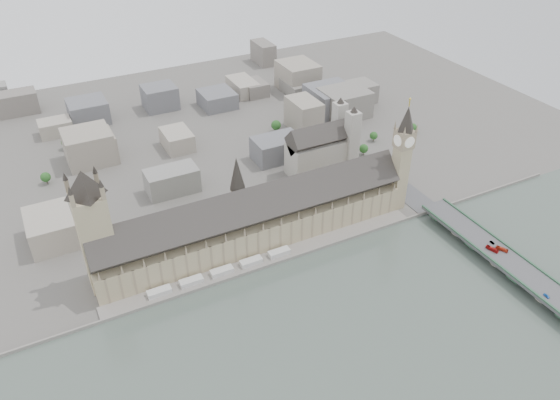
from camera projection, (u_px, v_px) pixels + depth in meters
name	position (u px, v px, depth m)	size (l,w,h in m)	color
ground	(264.00, 255.00, 446.17)	(900.00, 900.00, 0.00)	#595651
embankment_wall	(272.00, 264.00, 434.28)	(600.00, 1.50, 3.00)	gray
river_terrace	(268.00, 259.00, 440.08)	(270.00, 15.00, 2.00)	gray
terrace_tents	(222.00, 271.00, 423.64)	(118.00, 7.00, 4.00)	silver
palace_of_westminster	(253.00, 220.00, 447.97)	(265.00, 40.73, 55.44)	tan
elizabeth_tower	(403.00, 151.00, 471.75)	(17.00, 17.00, 107.50)	tan
victoria_tower	(93.00, 225.00, 388.23)	(30.00, 30.00, 100.00)	tan
central_tower	(237.00, 183.00, 429.10)	(13.00, 13.00, 48.00)	gray
westminster_bridge	(492.00, 253.00, 440.13)	(25.00, 325.00, 10.25)	#474749
bridge_parapets	(538.00, 281.00, 404.15)	(25.00, 235.00, 1.15)	#2F573C
westminster_abbey	(322.00, 148.00, 544.10)	(68.00, 36.00, 64.00)	#A19D91
city_skyline_inland	(170.00, 118.00, 616.05)	(720.00, 360.00, 38.00)	gray
park_trees	(225.00, 213.00, 482.40)	(110.00, 30.00, 15.00)	#1C491A
red_bus_north	(492.00, 249.00, 434.13)	(2.44, 10.43, 2.91)	#B01514
red_bus_south	(502.00, 249.00, 434.20)	(2.29, 9.79, 2.73)	red
car_blue	(547.00, 296.00, 391.29)	(1.93, 4.81, 1.64)	blue
car_silver	(492.00, 242.00, 442.21)	(1.50, 4.30, 1.42)	gray
car_approach	(405.00, 177.00, 525.80)	(2.17, 5.35, 1.55)	gray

